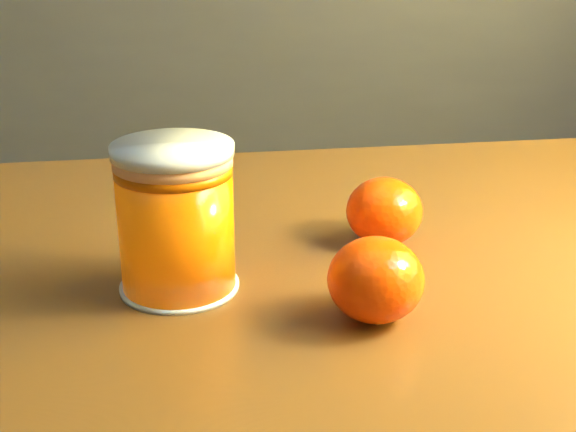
{
  "coord_description": "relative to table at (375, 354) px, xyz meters",
  "views": [
    {
      "loc": [
        0.94,
        -0.6,
        0.97
      ],
      "look_at": [
        0.92,
        -0.04,
        0.75
      ],
      "focal_mm": 50.0,
      "sensor_mm": 36.0,
      "label": 1
    }
  ],
  "objects": [
    {
      "name": "table",
      "position": [
        0.0,
        0.0,
        0.0
      ],
      "size": [
        1.02,
        0.8,
        0.69
      ],
      "rotation": [
        0.0,
        0.0,
        0.18
      ],
      "color": "brown",
      "rests_on": "ground"
    },
    {
      "name": "orange_front",
      "position": [
        -0.01,
        -0.1,
        0.12
      ],
      "size": [
        0.09,
        0.09,
        0.06
      ],
      "primitive_type": "ellipsoid",
      "rotation": [
        0.0,
        0.0,
        -0.33
      ],
      "color": "#FF4305",
      "rests_on": "table"
    },
    {
      "name": "juice_glass",
      "position": [
        -0.16,
        -0.05,
        0.14
      ],
      "size": [
        0.09,
        0.09,
        0.11
      ],
      "rotation": [
        0.0,
        0.0,
        0.08
      ],
      "color": "#F05F04",
      "rests_on": "table"
    },
    {
      "name": "orange_back",
      "position": [
        0.01,
        0.04,
        0.12
      ],
      "size": [
        0.07,
        0.07,
        0.06
      ],
      "primitive_type": "ellipsoid",
      "rotation": [
        0.0,
        0.0,
        -0.1
      ],
      "color": "#FF4305",
      "rests_on": "table"
    }
  ]
}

